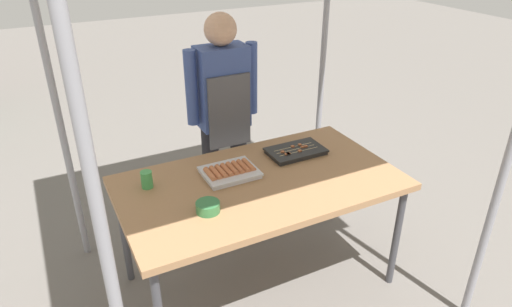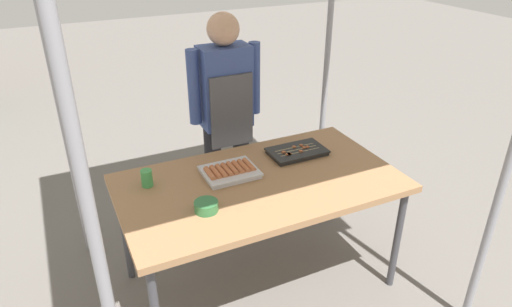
{
  "view_description": "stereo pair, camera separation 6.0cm",
  "coord_description": "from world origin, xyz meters",
  "px_view_note": "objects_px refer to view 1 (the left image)",
  "views": [
    {
      "loc": [
        -1.04,
        -1.99,
        2.09
      ],
      "look_at": [
        0.0,
        0.05,
        0.9
      ],
      "focal_mm": 31.99,
      "sensor_mm": 36.0,
      "label": 1
    },
    {
      "loc": [
        -0.98,
        -2.02,
        2.09
      ],
      "look_at": [
        0.0,
        0.05,
        0.9
      ],
      "focal_mm": 31.99,
      "sensor_mm": 36.0,
      "label": 2
    }
  ],
  "objects_px": {
    "stall_table": "(260,188)",
    "drink_cup_near_edge": "(147,180)",
    "vendor_woman": "(223,108)",
    "tray_meat_skewers": "(296,151)",
    "condiment_bowl": "(208,207)",
    "tray_grilled_sausages": "(230,172)"
  },
  "relations": [
    {
      "from": "stall_table",
      "to": "vendor_woman",
      "type": "relative_size",
      "value": 1.02
    },
    {
      "from": "stall_table",
      "to": "tray_grilled_sausages",
      "type": "height_order",
      "value": "tray_grilled_sausages"
    },
    {
      "from": "tray_meat_skewers",
      "to": "stall_table",
      "type": "bearing_deg",
      "value": -151.68
    },
    {
      "from": "tray_meat_skewers",
      "to": "drink_cup_near_edge",
      "type": "relative_size",
      "value": 3.63
    },
    {
      "from": "condiment_bowl",
      "to": "vendor_woman",
      "type": "bearing_deg",
      "value": 61.92
    },
    {
      "from": "tray_grilled_sausages",
      "to": "condiment_bowl",
      "type": "bearing_deg",
      "value": -130.91
    },
    {
      "from": "tray_meat_skewers",
      "to": "condiment_bowl",
      "type": "distance_m",
      "value": 0.81
    },
    {
      "from": "tray_grilled_sausages",
      "to": "drink_cup_near_edge",
      "type": "xyz_separation_m",
      "value": [
        -0.46,
        0.08,
        0.03
      ]
    },
    {
      "from": "tray_meat_skewers",
      "to": "vendor_woman",
      "type": "xyz_separation_m",
      "value": [
        -0.27,
        0.53,
        0.16
      ]
    },
    {
      "from": "drink_cup_near_edge",
      "to": "tray_grilled_sausages",
      "type": "bearing_deg",
      "value": -10.28
    },
    {
      "from": "stall_table",
      "to": "tray_meat_skewers",
      "type": "height_order",
      "value": "tray_meat_skewers"
    },
    {
      "from": "tray_meat_skewers",
      "to": "tray_grilled_sausages",
      "type": "bearing_deg",
      "value": -173.11
    },
    {
      "from": "tray_meat_skewers",
      "to": "drink_cup_near_edge",
      "type": "bearing_deg",
      "value": 178.45
    },
    {
      "from": "condiment_bowl",
      "to": "vendor_woman",
      "type": "distance_m",
      "value": 1.01
    },
    {
      "from": "stall_table",
      "to": "vendor_woman",
      "type": "height_order",
      "value": "vendor_woman"
    },
    {
      "from": "stall_table",
      "to": "tray_grilled_sausages",
      "type": "distance_m",
      "value": 0.2
    },
    {
      "from": "condiment_bowl",
      "to": "drink_cup_near_edge",
      "type": "bearing_deg",
      "value": 119.88
    },
    {
      "from": "tray_grilled_sausages",
      "to": "vendor_woman",
      "type": "relative_size",
      "value": 0.2
    },
    {
      "from": "drink_cup_near_edge",
      "to": "vendor_woman",
      "type": "xyz_separation_m",
      "value": [
        0.68,
        0.51,
        0.12
      ]
    },
    {
      "from": "tray_meat_skewers",
      "to": "drink_cup_near_edge",
      "type": "distance_m",
      "value": 0.95
    },
    {
      "from": "condiment_bowl",
      "to": "tray_meat_skewers",
      "type": "bearing_deg",
      "value": 25.29
    },
    {
      "from": "stall_table",
      "to": "drink_cup_near_edge",
      "type": "height_order",
      "value": "drink_cup_near_edge"
    }
  ]
}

